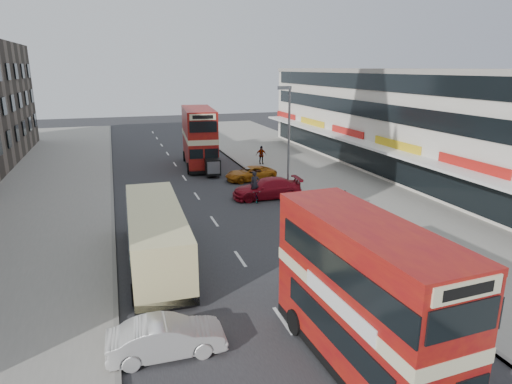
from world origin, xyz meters
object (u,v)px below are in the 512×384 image
object	(u,v)px
bus_second	(199,137)
car_right_b	(251,174)
bus_main	(365,297)
pedestrian_near	(343,202)
street_lamp	(288,133)
car_left_front	(167,337)
cyclist	(255,191)
pedestrian_far	(261,155)
car_right_a	(267,188)
coach	(156,234)

from	to	relation	value
bus_second	car_right_b	bearing A→B (deg)	119.06
bus_main	pedestrian_near	bearing A→B (deg)	-119.45
street_lamp	car_left_front	distance (m)	20.43
cyclist	pedestrian_far	bearing A→B (deg)	71.21
car_right_a	cyclist	xyz separation A→B (m)	(-1.09, -0.53, 0.05)
pedestrian_far	car_left_front	bearing A→B (deg)	-107.95
street_lamp	pedestrian_near	xyz separation A→B (m)	(1.77, -5.44, -3.85)
bus_second	pedestrian_near	bearing A→B (deg)	114.21
car_right_b	bus_main	bearing A→B (deg)	-14.31
bus_second	coach	world-z (taller)	bus_second
car_right_b	cyclist	bearing A→B (deg)	-19.48
bus_second	cyclist	distance (m)	13.21
car_right_b	pedestrian_far	world-z (taller)	pedestrian_far
pedestrian_near	pedestrian_far	xyz separation A→B (m)	(-0.18, 16.33, 0.11)
car_left_front	cyclist	xyz separation A→B (m)	(8.26, 16.08, 0.15)
pedestrian_near	pedestrian_far	distance (m)	16.33
car_right_a	pedestrian_far	size ratio (longest dim) A/B	2.85
bus_second	car_left_front	size ratio (longest dim) A/B	2.57
coach	car_right_b	size ratio (longest dim) A/B	2.31
car_left_front	cyclist	world-z (taller)	cyclist
coach	car_left_front	world-z (taller)	coach
bus_second	car_right_a	size ratio (longest dim) A/B	1.97
car_right_b	pedestrian_near	size ratio (longest dim) A/B	2.78
coach	cyclist	size ratio (longest dim) A/B	4.54
coach	cyclist	world-z (taller)	coach
street_lamp	car_right_a	xyz separation A→B (m)	(-1.64, -0.11, -4.04)
car_right_a	pedestrian_near	size ratio (longest dim) A/B	3.26
coach	pedestrian_far	world-z (taller)	coach
bus_main	pedestrian_far	distance (m)	30.95
car_left_front	pedestrian_far	distance (m)	30.34
bus_second	car_right_a	xyz separation A→B (m)	(2.62, -12.43, -2.13)
street_lamp	car_right_a	size ratio (longest dim) A/B	1.58
bus_second	car_right_a	world-z (taller)	bus_second
street_lamp	pedestrian_far	bearing A→B (deg)	81.69
bus_main	car_left_front	xyz separation A→B (m)	(-5.87, 2.57, -1.88)
car_left_front	car_right_a	xyz separation A→B (m)	(9.35, 16.61, 0.10)
bus_second	coach	distance (m)	22.47
coach	car_right_b	bearing A→B (deg)	58.57
pedestrian_far	cyclist	bearing A→B (deg)	-104.01
street_lamp	cyclist	xyz separation A→B (m)	(-2.73, -0.64, -3.99)
street_lamp	bus_main	world-z (taller)	street_lamp
pedestrian_near	bus_main	bearing A→B (deg)	22.65
car_right_b	coach	bearing A→B (deg)	-37.95
pedestrian_near	cyclist	bearing A→B (deg)	-87.69
street_lamp	coach	distance (m)	14.38
car_left_front	car_right_b	distance (m)	24.14
bus_second	car_right_a	bearing A→B (deg)	107.34
coach	cyclist	bearing A→B (deg)	48.86
car_right_b	cyclist	distance (m)	6.19
bus_second	car_right_b	size ratio (longest dim) A/B	2.31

